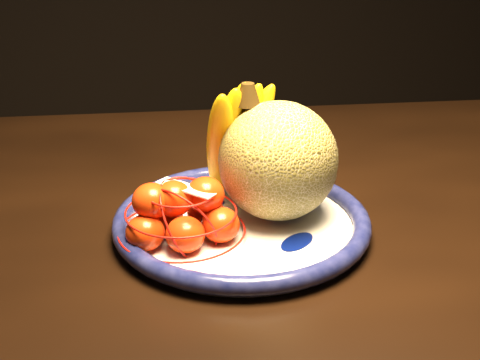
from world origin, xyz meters
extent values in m
cube|color=black|center=(0.03, -0.05, 0.77)|extent=(1.67, 1.10, 0.04)
cylinder|color=white|center=(0.02, -0.10, 0.80)|extent=(0.31, 0.31, 0.01)
torus|color=#080D39|center=(0.02, -0.10, 0.81)|extent=(0.34, 0.34, 0.02)
cylinder|color=white|center=(0.02, -0.10, 0.80)|extent=(0.15, 0.15, 0.00)
ellipsoid|color=#020D50|center=(0.08, -0.16, 0.81)|extent=(0.12, 0.12, 0.00)
ellipsoid|color=#020D50|center=(0.00, -0.02, 0.81)|extent=(0.10, 0.11, 0.00)
ellipsoid|color=#020D50|center=(-0.07, -0.10, 0.81)|extent=(0.10, 0.07, 0.00)
sphere|color=olive|center=(0.07, -0.08, 0.88)|extent=(0.16, 0.16, 0.16)
ellipsoid|color=yellow|center=(0.01, -0.03, 0.90)|extent=(0.05, 0.12, 0.18)
ellipsoid|color=yellow|center=(0.02, -0.03, 0.90)|extent=(0.05, 0.11, 0.19)
ellipsoid|color=yellow|center=(0.03, -0.02, 0.90)|extent=(0.07, 0.10, 0.19)
ellipsoid|color=yellow|center=(0.03, -0.02, 0.90)|extent=(0.09, 0.11, 0.19)
ellipsoid|color=yellow|center=(0.04, -0.02, 0.90)|extent=(0.11, 0.10, 0.18)
cone|color=black|center=(0.03, -0.02, 0.98)|extent=(0.03, 0.03, 0.03)
ellipsoid|color=#E73F16|center=(-0.10, -0.14, 0.83)|extent=(0.05, 0.05, 0.04)
ellipsoid|color=#E73F16|center=(-0.06, -0.15, 0.83)|extent=(0.05, 0.05, 0.04)
ellipsoid|color=#E73F16|center=(-0.01, -0.13, 0.83)|extent=(0.05, 0.05, 0.04)
ellipsoid|color=#E73F16|center=(-0.08, -0.09, 0.83)|extent=(0.05, 0.05, 0.04)
ellipsoid|color=#E73F16|center=(-0.02, -0.09, 0.83)|extent=(0.05, 0.05, 0.04)
ellipsoid|color=#E73F16|center=(-0.07, -0.12, 0.86)|extent=(0.05, 0.05, 0.04)
ellipsoid|color=#E73F16|center=(-0.03, -0.12, 0.86)|extent=(0.05, 0.05, 0.04)
ellipsoid|color=#E73F16|center=(-0.09, -0.12, 0.86)|extent=(0.05, 0.05, 0.04)
torus|color=red|center=(-0.06, -0.12, 0.82)|extent=(0.18, 0.18, 0.00)
torus|color=red|center=(-0.06, -0.12, 0.84)|extent=(0.16, 0.16, 0.00)
torus|color=red|center=(-0.06, -0.12, 0.87)|extent=(0.10, 0.10, 0.00)
torus|color=red|center=(-0.06, -0.12, 0.83)|extent=(0.11, 0.07, 0.10)
torus|color=red|center=(-0.06, -0.12, 0.83)|extent=(0.08, 0.12, 0.10)
torus|color=red|center=(-0.06, -0.12, 0.83)|extent=(0.11, 0.11, 0.10)
cube|color=white|center=(-0.05, -0.12, 0.88)|extent=(0.07, 0.07, 0.01)
camera|label=1|loc=(-0.14, -0.85, 1.21)|focal=50.00mm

